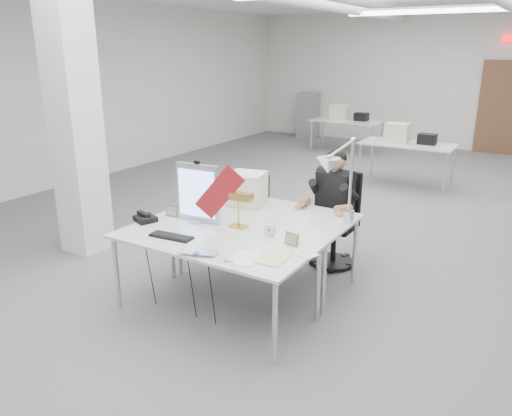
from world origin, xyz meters
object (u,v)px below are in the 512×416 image
at_px(office_chair, 335,216).
at_px(seated_person, 335,190).
at_px(laptop, 196,255).
at_px(bankers_lamp, 239,211).
at_px(desk_phone, 145,219).
at_px(architect_lamp, 340,186).
at_px(desk_main, 214,240).
at_px(beige_monitor, 247,189).
at_px(monitor, 198,193).

relative_size(office_chair, seated_person, 1.22).
xyz_separation_m(seated_person, laptop, (-0.37, -1.95, -0.13)).
bearing_deg(bankers_lamp, laptop, -87.28).
xyz_separation_m(desk_phone, architect_lamp, (1.70, 0.74, 0.39)).
xyz_separation_m(seated_person, architect_lamp, (0.38, -0.79, 0.27)).
bearing_deg(desk_main, beige_monitor, 106.41).
height_order(desk_main, seated_person, seated_person).
distance_m(seated_person, beige_monitor, 0.95).
bearing_deg(seated_person, desk_phone, -124.27).
distance_m(bankers_lamp, desk_phone, 0.94).
bearing_deg(seated_person, architect_lamp, -57.98).
distance_m(monitor, bankers_lamp, 0.45).
distance_m(monitor, beige_monitor, 0.71).
height_order(monitor, beige_monitor, monitor).
xyz_separation_m(laptop, desk_phone, (-0.95, 0.42, 0.01)).
relative_size(seated_person, bankers_lamp, 2.98).
xyz_separation_m(office_chair, laptop, (-0.37, -2.00, 0.18)).
xyz_separation_m(office_chair, seated_person, (0.00, -0.05, 0.32)).
xyz_separation_m(laptop, architect_lamp, (0.74, 1.16, 0.41)).
bearing_deg(desk_main, laptop, -74.59).
bearing_deg(seated_person, office_chair, 96.49).
bearing_deg(seated_person, monitor, -118.60).
bearing_deg(bankers_lamp, monitor, -176.42).
relative_size(seated_person, desk_phone, 4.82).
distance_m(bankers_lamp, beige_monitor, 0.71).
xyz_separation_m(desk_main, bankers_lamp, (0.02, 0.37, 0.17)).
relative_size(seated_person, beige_monitor, 2.61).
relative_size(desk_main, laptop, 5.72).
xyz_separation_m(laptop, beige_monitor, (-0.40, 1.39, 0.16)).
xyz_separation_m(monitor, laptop, (0.51, -0.70, -0.27)).
height_order(office_chair, beige_monitor, office_chair).
distance_m(seated_person, laptop, 1.99).
height_order(office_chair, desk_phone, office_chair).
distance_m(desk_main, desk_phone, 0.85).
xyz_separation_m(seated_person, monitor, (-0.88, -1.25, 0.14)).
bearing_deg(desk_phone, seated_person, 70.59).
bearing_deg(architect_lamp, bankers_lamp, -174.64).
bearing_deg(laptop, desk_main, 85.49).
distance_m(beige_monitor, architect_lamp, 1.19).
bearing_deg(desk_main, bankers_lamp, 87.04).
bearing_deg(beige_monitor, desk_main, -84.65).
xyz_separation_m(bankers_lamp, desk_phone, (-0.86, -0.33, -0.14)).
bearing_deg(beige_monitor, desk_phone, -130.61).
bearing_deg(office_chair, desk_main, -99.87).
relative_size(office_chair, monitor, 2.06).
height_order(office_chair, architect_lamp, architect_lamp).
bearing_deg(office_chair, laptop, -93.89).
xyz_separation_m(monitor, desk_phone, (-0.44, -0.28, -0.26)).
relative_size(office_chair, architect_lamp, 1.39).
xyz_separation_m(office_chair, monitor, (-0.88, -1.30, 0.45)).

